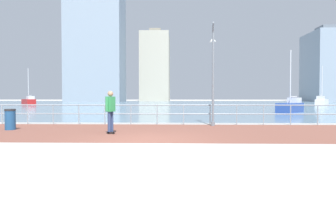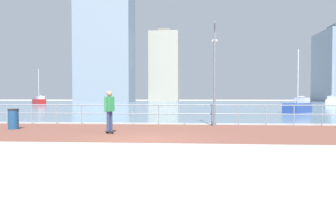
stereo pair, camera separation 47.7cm
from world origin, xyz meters
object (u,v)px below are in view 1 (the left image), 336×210
(sailboat_navy, at_px, (322,102))
(sailboat_yellow, at_px, (291,106))
(skateboarder, at_px, (110,108))
(sailboat_ivory, at_px, (29,101))
(trash_bin, at_px, (10,119))
(lamppost, at_px, (213,69))

(sailboat_navy, relative_size, sailboat_yellow, 1.17)
(skateboarder, distance_m, sailboat_navy, 48.46)
(sailboat_navy, bearing_deg, sailboat_ivory, 178.05)
(sailboat_navy, height_order, sailboat_yellow, sailboat_navy)
(skateboarder, bearing_deg, sailboat_ivory, 121.27)
(skateboarder, xyz_separation_m, sailboat_yellow, (13.45, 16.22, -0.46))
(skateboarder, xyz_separation_m, trash_bin, (-4.78, 1.23, -0.55))
(lamppost, relative_size, sailboat_ivory, 0.77)
(sailboat_navy, bearing_deg, trash_bin, -130.58)
(trash_bin, bearing_deg, skateboarder, -14.47)
(lamppost, bearing_deg, sailboat_ivory, 127.97)
(lamppost, relative_size, skateboarder, 3.09)
(sailboat_yellow, bearing_deg, skateboarder, -129.66)
(skateboarder, xyz_separation_m, sailboat_navy, (28.02, 39.54, -0.36))
(lamppost, xyz_separation_m, skateboarder, (-4.47, -3.45, -1.88))
(trash_bin, xyz_separation_m, sailboat_navy, (32.80, 38.30, 0.19))
(trash_bin, bearing_deg, sailboat_yellow, 39.42)
(sailboat_yellow, height_order, sailboat_ivory, sailboat_ivory)
(lamppost, height_order, sailboat_yellow, sailboat_yellow)
(trash_bin, height_order, sailboat_yellow, sailboat_yellow)
(lamppost, relative_size, trash_bin, 5.65)
(skateboarder, distance_m, sailboat_yellow, 21.07)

